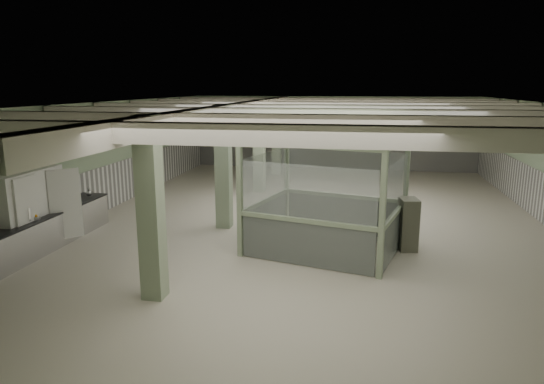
% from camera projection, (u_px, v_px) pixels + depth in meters
% --- Properties ---
extents(floor, '(20.00, 20.00, 0.00)m').
position_uv_depth(floor, '(312.00, 222.00, 14.98)').
color(floor, beige).
rests_on(floor, ground).
extents(ceiling, '(14.00, 20.00, 0.02)m').
position_uv_depth(ceiling, '(314.00, 104.00, 14.21)').
color(ceiling, white).
rests_on(ceiling, wall_back).
extents(wall_back, '(14.00, 0.02, 3.60)m').
position_uv_depth(wall_back, '(333.00, 133.00, 24.20)').
color(wall_back, '#A4BE98').
rests_on(wall_back, floor).
extents(wall_front, '(14.00, 0.02, 3.60)m').
position_uv_depth(wall_front, '(214.00, 316.00, 4.99)').
color(wall_front, '#A4BE98').
rests_on(wall_front, floor).
extents(wall_left, '(0.02, 20.00, 3.60)m').
position_uv_depth(wall_left, '(99.00, 158.00, 15.84)').
color(wall_left, '#A4BE98').
rests_on(wall_left, floor).
extents(wainscot_left, '(0.05, 19.90, 1.50)m').
position_uv_depth(wainscot_left, '(103.00, 189.00, 16.06)').
color(wainscot_left, white).
rests_on(wainscot_left, floor).
extents(wainscot_back, '(13.90, 0.05, 1.50)m').
position_uv_depth(wainscot_back, '(332.00, 154.00, 24.40)').
color(wainscot_back, white).
rests_on(wainscot_back, floor).
extents(girder, '(0.45, 19.90, 0.40)m').
position_uv_depth(girder, '(232.00, 110.00, 14.70)').
color(girder, white).
rests_on(girder, ceiling).
extents(beam_a, '(13.90, 0.35, 0.32)m').
position_uv_depth(beam_a, '(262.00, 135.00, 7.05)').
color(beam_a, white).
rests_on(beam_a, ceiling).
extents(beam_b, '(13.90, 0.35, 0.32)m').
position_uv_depth(beam_b, '(288.00, 122.00, 9.45)').
color(beam_b, white).
rests_on(beam_b, ceiling).
extents(beam_c, '(13.90, 0.35, 0.32)m').
position_uv_depth(beam_c, '(303.00, 115.00, 11.85)').
color(beam_c, white).
rests_on(beam_c, ceiling).
extents(beam_d, '(13.90, 0.35, 0.32)m').
position_uv_depth(beam_d, '(314.00, 110.00, 14.25)').
color(beam_d, white).
rests_on(beam_d, ceiling).
extents(beam_e, '(13.90, 0.35, 0.32)m').
position_uv_depth(beam_e, '(321.00, 106.00, 16.65)').
color(beam_e, white).
rests_on(beam_e, ceiling).
extents(beam_f, '(13.90, 0.35, 0.32)m').
position_uv_depth(beam_f, '(326.00, 104.00, 19.05)').
color(beam_f, white).
rests_on(beam_f, ceiling).
extents(beam_g, '(13.90, 0.35, 0.32)m').
position_uv_depth(beam_g, '(331.00, 102.00, 21.45)').
color(beam_g, white).
rests_on(beam_g, ceiling).
extents(column_a, '(0.42, 0.42, 3.60)m').
position_uv_depth(column_a, '(151.00, 209.00, 9.28)').
color(column_a, '#93A585').
rests_on(column_a, floor).
extents(column_b, '(0.42, 0.42, 3.60)m').
position_uv_depth(column_b, '(223.00, 167.00, 14.08)').
color(column_b, '#93A585').
rests_on(column_b, floor).
extents(column_c, '(0.42, 0.42, 3.60)m').
position_uv_depth(column_c, '(259.00, 146.00, 18.88)').
color(column_c, '#93A585').
rests_on(column_c, floor).
extents(column_d, '(0.42, 0.42, 3.60)m').
position_uv_depth(column_d, '(277.00, 136.00, 22.72)').
color(column_d, '#93A585').
rests_on(column_d, floor).
extents(pendant_front, '(0.44, 0.44, 0.22)m').
position_uv_depth(pendant_front, '(313.00, 142.00, 9.44)').
color(pendant_front, '#283629').
rests_on(pendant_front, ceiling).
extents(pendant_mid, '(0.44, 0.44, 0.22)m').
position_uv_depth(pendant_mid, '(331.00, 122.00, 14.72)').
color(pendant_mid, '#283629').
rests_on(pendant_mid, ceiling).
extents(pendant_back, '(0.44, 0.44, 0.22)m').
position_uv_depth(pendant_back, '(339.00, 113.00, 19.52)').
color(pendant_back, '#283629').
rests_on(pendant_back, ceiling).
extents(prep_counter, '(0.82, 4.69, 0.91)m').
position_uv_depth(prep_counter, '(49.00, 229.00, 12.66)').
color(prep_counter, '#B8B8BD').
rests_on(prep_counter, floor).
extents(pitcher_near, '(0.21, 0.24, 0.30)m').
position_uv_depth(pitcher_near, '(68.00, 200.00, 13.30)').
color(pitcher_near, '#B8B8BD').
rests_on(pitcher_near, prep_counter).
extents(pitcher_far, '(0.22, 0.24, 0.24)m').
position_uv_depth(pitcher_far, '(89.00, 192.00, 14.36)').
color(pitcher_far, '#B8B8BD').
rests_on(pitcher_far, prep_counter).
extents(veg_colander, '(0.52, 0.52, 0.19)m').
position_uv_depth(veg_colander, '(74.00, 201.00, 13.43)').
color(veg_colander, '#404145').
rests_on(veg_colander, prep_counter).
extents(orange_bowl, '(0.30, 0.30, 0.08)m').
position_uv_depth(orange_bowl, '(35.00, 218.00, 11.86)').
color(orange_bowl, '#B2B2B7').
rests_on(orange_bowl, prep_counter).
extents(walkin_cooler, '(0.98, 2.13, 1.95)m').
position_uv_depth(walkin_cooler, '(32.00, 214.00, 12.12)').
color(walkin_cooler, white).
rests_on(walkin_cooler, floor).
extents(guard_booth, '(4.34, 3.93, 2.98)m').
position_uv_depth(guard_booth, '(327.00, 173.00, 12.13)').
color(guard_booth, '#8EA180').
rests_on(guard_booth, floor).
extents(filing_cabinet, '(0.53, 0.68, 1.34)m').
position_uv_depth(filing_cabinet, '(408.00, 224.00, 12.33)').
color(filing_cabinet, '#636554').
rests_on(filing_cabinet, floor).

